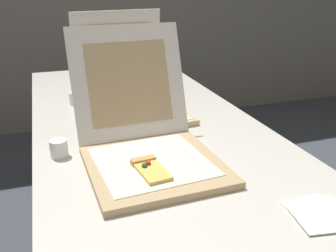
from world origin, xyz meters
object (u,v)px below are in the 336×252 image
at_px(pizza_box_middle, 131,101).
at_px(napkin_pile, 319,213).
at_px(table, 150,139).
at_px(pizza_box_front, 148,145).
at_px(cup_white_near_center, 59,148).
at_px(cup_white_far, 76,98).

bearing_deg(pizza_box_middle, napkin_pile, -79.51).
distance_m(table, napkin_pile, 0.71).
distance_m(table, pizza_box_middle, 0.20).
height_order(table, pizza_box_front, pizza_box_front).
distance_m(pizza_box_front, cup_white_near_center, 0.28).
xyz_separation_m(pizza_box_middle, cup_white_near_center, (-0.30, -0.31, -0.03)).
relative_size(cup_white_far, napkin_pile, 0.35).
bearing_deg(napkin_pile, cup_white_far, 114.17).
bearing_deg(napkin_pile, cup_white_near_center, 137.57).
height_order(pizza_box_middle, napkin_pile, pizza_box_middle).
relative_size(table, pizza_box_front, 3.95).
relative_size(pizza_box_front, pizza_box_middle, 1.23).
height_order(table, cup_white_near_center, cup_white_near_center).
bearing_deg(table, cup_white_far, 122.74).
height_order(pizza_box_middle, cup_white_near_center, pizza_box_middle).
xyz_separation_m(pizza_box_front, cup_white_near_center, (-0.26, 0.12, -0.03)).
bearing_deg(pizza_box_middle, pizza_box_front, -103.58).
bearing_deg(cup_white_near_center, cup_white_far, 78.55).
bearing_deg(cup_white_near_center, napkin_pile, -42.43).
distance_m(pizza_box_front, pizza_box_middle, 0.43).
relative_size(pizza_box_front, cup_white_far, 9.42).
bearing_deg(table, pizza_box_front, -106.86).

